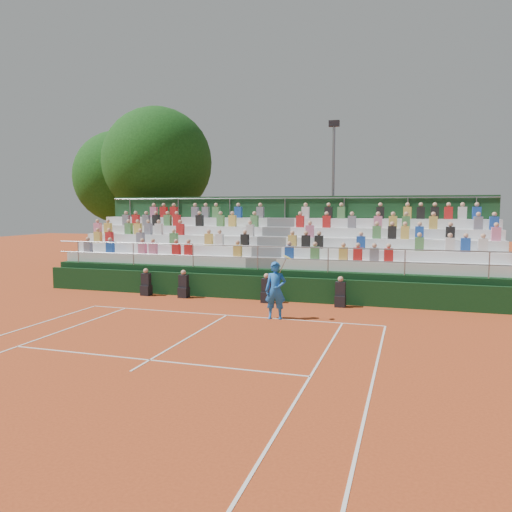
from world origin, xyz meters
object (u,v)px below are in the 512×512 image
(tree_west, at_px, (120,177))
(floodlight_mast, at_px, (333,186))
(tree_east, at_px, (157,163))
(tennis_player, at_px, (276,290))

(tree_west, height_order, floodlight_mast, tree_west)
(tree_west, bearing_deg, floodlight_mast, -2.94)
(tree_west, xyz_separation_m, tree_east, (3.31, -0.87, 0.82))
(tree_west, bearing_deg, tree_east, -14.72)
(tennis_player, distance_m, floodlight_mast, 13.32)
(floodlight_mast, bearing_deg, tennis_player, -90.00)
(tree_east, xyz_separation_m, floodlight_mast, (11.26, 0.12, -1.60))
(tree_east, distance_m, floodlight_mast, 11.37)
(tennis_player, bearing_deg, tree_east, 131.88)
(tree_east, relative_size, floodlight_mast, 1.16)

